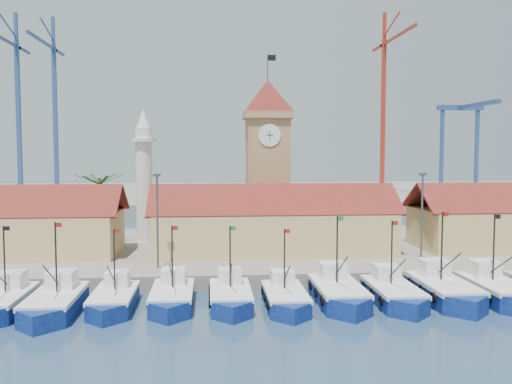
{
  "coord_description": "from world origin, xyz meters",
  "views": [
    {
      "loc": [
        -7.06,
        -42.66,
        12.74
      ],
      "look_at": [
        -2.04,
        18.0,
        8.29
      ],
      "focal_mm": 40.0,
      "sensor_mm": 36.0,
      "label": 1
    }
  ],
  "objects": [
    {
      "name": "terminal",
      "position": [
        0.0,
        110.0,
        1.0
      ],
      "size": [
        240.0,
        80.0,
        2.0
      ],
      "primitive_type": "cube",
      "color": "gray",
      "rests_on": "ground"
    },
    {
      "name": "boat_9",
      "position": [
        17.23,
        2.84,
        0.8
      ],
      "size": [
        3.73,
        10.21,
        7.72
      ],
      "color": "navy",
      "rests_on": "ground"
    },
    {
      "name": "lamp_posts",
      "position": [
        0.5,
        12.0,
        6.48
      ],
      "size": [
        80.7,
        0.25,
        9.03
      ],
      "color": "#3F3F44",
      "rests_on": "quay"
    },
    {
      "name": "crane_red_right",
      "position": [
        38.73,
        103.63,
        27.82
      ],
      "size": [
        1.0,
        33.22,
        46.48
      ],
      "color": "#A9261A",
      "rests_on": "terminal"
    },
    {
      "name": "boat_4",
      "position": [
        -5.36,
        3.01,
        0.71
      ],
      "size": [
        3.33,
        9.13,
        6.91
      ],
      "color": "navy",
      "rests_on": "ground"
    },
    {
      "name": "quay",
      "position": [
        0.0,
        24.0,
        0.75
      ],
      "size": [
        140.0,
        32.0,
        1.5
      ],
      "primitive_type": "cube",
      "color": "gray",
      "rests_on": "ground"
    },
    {
      "name": "crane_blue_far",
      "position": [
        -53.46,
        100.69,
        26.37
      ],
      "size": [
        1.0,
        32.35,
        43.98
      ],
      "color": "#2B4785",
      "rests_on": "terminal"
    },
    {
      "name": "boat_2",
      "position": [
        -14.75,
        2.93,
        0.7
      ],
      "size": [
        3.27,
        8.97,
        6.78
      ],
      "color": "navy",
      "rests_on": "ground"
    },
    {
      "name": "hall_center",
      "position": [
        0.0,
        20.0,
        3.99
      ],
      "size": [
        27.04,
        10.13,
        7.61
      ],
      "color": "tan",
      "rests_on": "quay"
    },
    {
      "name": "clock_tower",
      "position": [
        0.0,
        26.0,
        11.96
      ],
      "size": [
        5.8,
        5.8,
        22.7
      ],
      "color": "tan",
      "rests_on": "quay"
    },
    {
      "name": "minaret",
      "position": [
        -15.0,
        28.0,
        9.73
      ],
      "size": [
        3.0,
        3.0,
        16.3
      ],
      "color": "silver",
      "rests_on": "quay"
    },
    {
      "name": "boat_3",
      "position": [
        -10.12,
        3.21,
        0.72
      ],
      "size": [
        3.36,
        9.21,
        6.97
      ],
      "color": "navy",
      "rests_on": "ground"
    },
    {
      "name": "boat_7",
      "position": [
        8.21,
        2.68,
        0.75
      ],
      "size": [
        3.51,
        9.6,
        7.27
      ],
      "color": "navy",
      "rests_on": "ground"
    },
    {
      "name": "boat_0",
      "position": [
        -23.28,
        2.61,
        0.74
      ],
      "size": [
        3.46,
        9.48,
        7.17
      ],
      "color": "navy",
      "rests_on": "ground"
    },
    {
      "name": "gantry",
      "position": [
        62.0,
        106.65,
        20.04
      ],
      "size": [
        13.0,
        22.0,
        23.2
      ],
      "color": "#2B4785",
      "rests_on": "terminal"
    },
    {
      "name": "boat_8",
      "position": [
        12.74,
        3.08,
        0.82
      ],
      "size": [
        3.84,
        10.52,
        7.96
      ],
      "color": "navy",
      "rests_on": "ground"
    },
    {
      "name": "ground",
      "position": [
        0.0,
        0.0,
        0.0
      ],
      "size": [
        400.0,
        400.0,
        0.0
      ],
      "primitive_type": "plane",
      "color": "#1D3A4D",
      "rests_on": "ground"
    },
    {
      "name": "crane_blue_near",
      "position": [
        -46.26,
        106.82,
        26.61
      ],
      "size": [
        1.0,
        31.48,
        44.54
      ],
      "color": "#2B4785",
      "rests_on": "terminal"
    },
    {
      "name": "palm_tree",
      "position": [
        -20.0,
        26.0,
        6.25
      ],
      "size": [
        5.6,
        5.03,
        8.39
      ],
      "color": "brown",
      "rests_on": "quay"
    },
    {
      "name": "boat_5",
      "position": [
        -0.93,
        2.27,
        0.69
      ],
      "size": [
        3.24,
        8.88,
        6.72
      ],
      "color": "navy",
      "rests_on": "ground"
    },
    {
      "name": "boat_1",
      "position": [
        -19.11,
        1.87,
        0.78
      ],
      "size": [
        3.63,
        9.96,
        7.53
      ],
      "color": "navy",
      "rests_on": "ground"
    },
    {
      "name": "boat_6",
      "position": [
        3.63,
        3.03,
        0.79
      ],
      "size": [
        3.7,
        10.14,
        7.67
      ],
      "color": "navy",
      "rests_on": "ground"
    }
  ]
}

